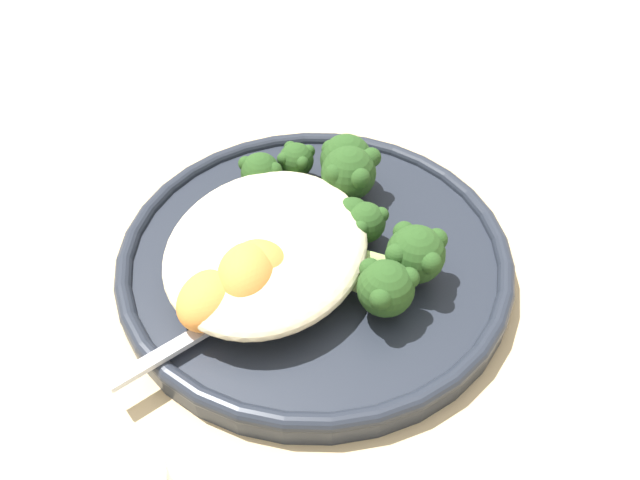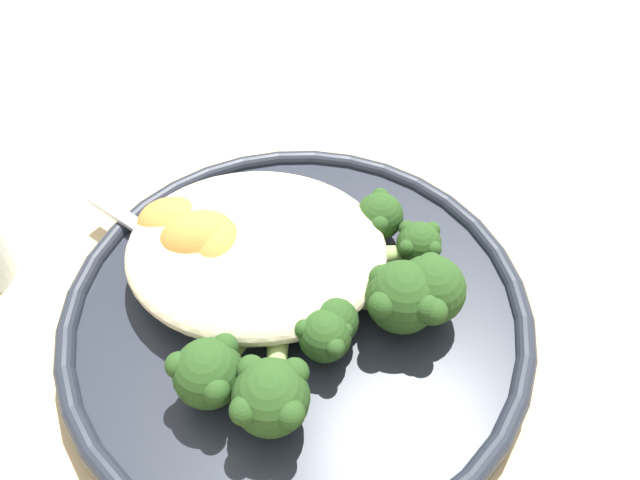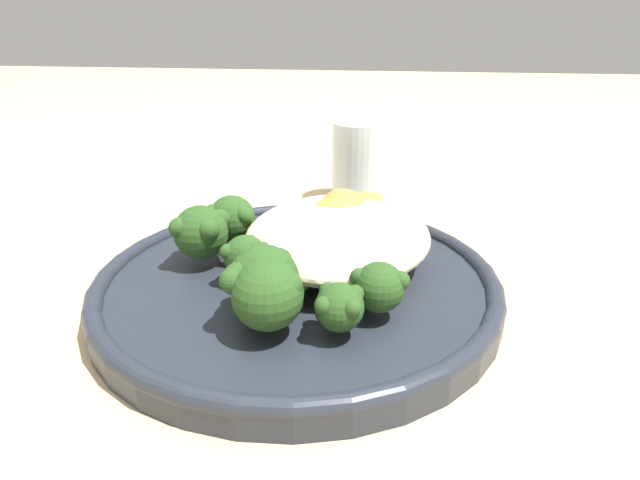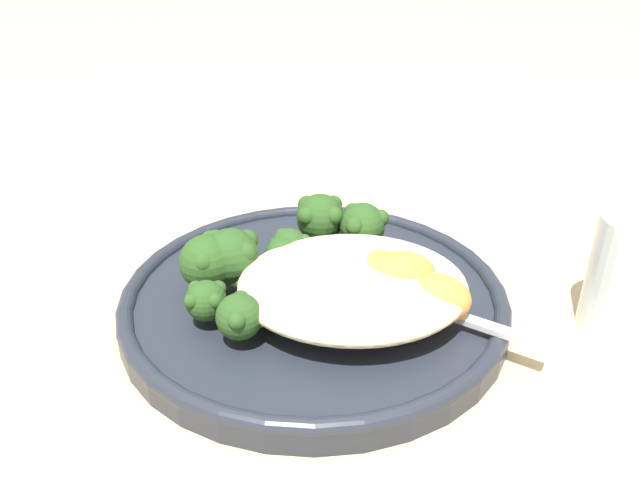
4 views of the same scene
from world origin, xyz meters
name	(u,v)px [view 4 (image 4 of 4)]	position (x,y,z in m)	size (l,w,h in m)	color
ground_plane	(297,311)	(0.00, 0.00, 0.00)	(4.00, 4.00, 0.00)	#D6B784
plate	(314,297)	(-0.01, 0.00, 0.01)	(0.28, 0.28, 0.02)	#232833
quinoa_mound	(353,284)	(-0.04, 0.02, 0.04)	(0.16, 0.13, 0.03)	beige
broccoli_stalk_0	(358,233)	(-0.05, -0.05, 0.04)	(0.06, 0.12, 0.04)	#9EBC66
broccoli_stalk_1	(321,225)	(-0.02, -0.06, 0.04)	(0.04, 0.13, 0.04)	#9EBC66
broccoli_stalk_2	(295,254)	(0.00, -0.02, 0.03)	(0.05, 0.08, 0.03)	#9EBC66
broccoli_stalk_3	(297,266)	(0.00, -0.01, 0.03)	(0.06, 0.07, 0.03)	#9EBC66
broccoli_stalk_4	(239,260)	(0.04, 0.00, 0.04)	(0.10, 0.06, 0.04)	#9EBC66
broccoli_stalk_5	(229,266)	(0.05, 0.00, 0.04)	(0.11, 0.06, 0.04)	#9EBC66
broccoli_stalk_6	(237,299)	(0.04, 0.03, 0.03)	(0.10, 0.04, 0.03)	#9EBC66
broccoli_stalk_7	(258,312)	(0.02, 0.05, 0.03)	(0.08, 0.07, 0.03)	#9EBC66
sweet_potato_chunk_0	(400,280)	(-0.07, 0.02, 0.04)	(0.05, 0.04, 0.04)	orange
sweet_potato_chunk_1	(382,279)	(-0.06, 0.02, 0.04)	(0.05, 0.04, 0.04)	orange
sweet_potato_chunk_2	(433,298)	(-0.09, 0.04, 0.04)	(0.05, 0.04, 0.03)	orange
spoon	(440,308)	(-0.10, 0.04, 0.03)	(0.10, 0.07, 0.01)	silver
water_glass	(635,276)	(-0.23, 0.02, 0.04)	(0.06, 0.06, 0.09)	silver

